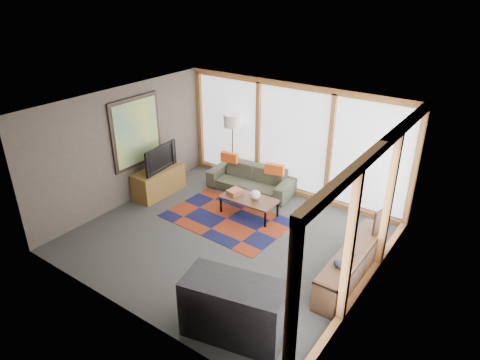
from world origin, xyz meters
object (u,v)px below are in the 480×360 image
Objects in this scene: coffee_table at (249,206)px; sofa at (251,179)px; bookshelf at (352,264)px; tv_console at (159,182)px; television at (157,157)px; bar_counter at (234,309)px; floor_lamp at (233,147)px.

sofa is at bearing 122.24° from coffee_table.
bookshelf is 4.88m from tv_console.
sofa is 1.97× the size of television.
tv_console is (-2.26, -0.41, 0.12)m from coffee_table.
sofa is 1.61× the size of tv_console.
coffee_table is at bearing 163.74° from bookshelf.
sofa is 4.53m from bar_counter.
television reaches higher than coffee_table.
floor_lamp reaches higher than coffee_table.
bookshelf is at bearing 54.97° from bar_counter.
sofa is 1.72× the size of coffee_table.
coffee_table is at bearing -62.36° from sofa.
floor_lamp reaches higher than sofa.
tv_console is (-1.65, -1.37, 0.02)m from sofa.
bookshelf is 4.90m from television.
tv_console is (-0.91, -1.66, -0.52)m from floor_lamp.
floor_lamp is at bearing 137.07° from coffee_table.
coffee_table is at bearing -42.93° from floor_lamp.
coffee_table is 0.94× the size of tv_console.
bar_counter reaches higher than bookshelf.
bookshelf is 2.18× the size of television.
sofa is 0.91× the size of bookshelf.
bar_counter is (-0.88, -2.15, 0.17)m from bookshelf.
television is (-4.84, 0.35, 0.65)m from bookshelf.
sofa is 1.43× the size of bar_counter.
television is 4.71m from bar_counter.
coffee_table is 0.53× the size of bookshelf.
sofa is at bearing 108.21° from bar_counter.
floor_lamp is 1.95m from coffee_table.
floor_lamp reaches higher than tv_console.
bar_counter is at bearing -63.50° from sofa.
tv_console is (-4.87, 0.35, 0.04)m from bookshelf.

